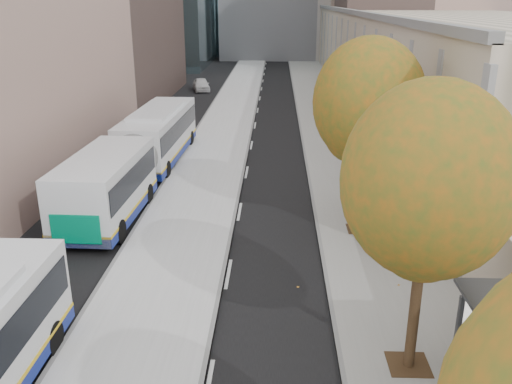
{
  "coord_description": "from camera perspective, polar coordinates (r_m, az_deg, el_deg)",
  "views": [
    {
      "loc": [
        -0.01,
        0.83,
        9.29
      ],
      "look_at": [
        -0.73,
        19.75,
        2.5
      ],
      "focal_mm": 38.0,
      "sensor_mm": 36.0,
      "label": 1
    }
  ],
  "objects": [
    {
      "name": "bus_far",
      "position": [
        29.25,
        -12.08,
        4.13
      ],
      "size": [
        3.24,
        18.1,
        3.0
      ],
      "rotation": [
        0.0,
        0.0,
        -0.03
      ],
      "color": "silver",
      "rests_on": "ground"
    },
    {
      "name": "distant_car",
      "position": [
        58.74,
        -5.78,
        11.19
      ],
      "size": [
        2.41,
        4.18,
        1.34
      ],
      "primitive_type": "imported",
      "rotation": [
        0.0,
        0.0,
        0.22
      ],
      "color": "silver",
      "rests_on": "ground"
    },
    {
      "name": "bus_platform",
      "position": [
        35.61,
        -4.15,
        4.67
      ],
      "size": [
        4.25,
        150.0,
        0.15
      ],
      "primitive_type": "cube",
      "color": "#B3B3B3",
      "rests_on": "ground"
    },
    {
      "name": "building_tan",
      "position": [
        65.27,
        16.43,
        14.31
      ],
      "size": [
        18.0,
        92.0,
        8.0
      ],
      "primitive_type": "cube",
      "color": "gray",
      "rests_on": "ground"
    },
    {
      "name": "sidewalk",
      "position": [
        35.64,
        8.78,
        4.45
      ],
      "size": [
        4.75,
        150.0,
        0.08
      ],
      "primitive_type": "cube",
      "color": "gray",
      "rests_on": "ground"
    },
    {
      "name": "tree_d",
      "position": [
        21.82,
        11.81,
        9.23
      ],
      "size": [
        4.4,
        4.4,
        7.6
      ],
      "color": "black",
      "rests_on": "sidewalk"
    },
    {
      "name": "tree_c",
      "position": [
        13.32,
        17.78,
        1.12
      ],
      "size": [
        4.2,
        4.2,
        7.28
      ],
      "color": "black",
      "rests_on": "sidewalk"
    }
  ]
}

